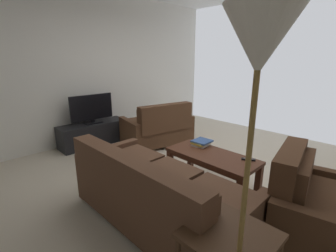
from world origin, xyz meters
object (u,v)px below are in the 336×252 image
Objects in this scene: loveseat_near at (159,127)px; tv_stand at (94,134)px; floor_lamp at (257,70)px; armchair_side at (324,212)px; tv_remote at (249,159)px; end_table at (229,248)px; flat_tv at (92,109)px; sofa_main at (154,193)px; coffee_table at (212,159)px; book_stack at (201,143)px.

tv_stand is at bearing 44.85° from loveseat_near.
floor_lamp is 1.69m from armchair_side.
floor_lamp reaches higher than tv_remote.
tv_stand is at bearing 9.91° from tv_remote.
armchair_side reaches higher than end_table.
sofa_main is at bearing 164.88° from flat_tv.
loveseat_near is at bearing -18.38° from coffee_table.
armchair_side reaches higher than sofa_main.
end_table is 0.33× the size of floor_lamp.
loveseat_near is at bearing -16.06° from book_stack.
armchair_side is at bearing 165.80° from loveseat_near.
book_stack is 1.64× the size of tv_remote.
loveseat_near reaches higher than tv_stand.
end_table is 2.30× the size of book_stack.
loveseat_near is at bearing -43.00° from sofa_main.
coffee_table reaches higher than tv_stand.
tv_remote reaches higher than coffee_table.
coffee_table is at bearing 21.74° from tv_remote.
tv_stand is at bearing 39.18° from flat_tv.
sofa_main is 1.03× the size of floor_lamp.
end_table is 0.46× the size of tv_stand.
flat_tv is (3.68, -1.02, -0.86)m from floor_lamp.
flat_tv is (2.52, 0.35, 0.34)m from coffee_table.
flat_tv reaches higher than tv_remote.
tv_remote is at bearing -170.10° from flat_tv.
flat_tv is at bearing 12.83° from book_stack.
coffee_table is at bearing -49.83° from floor_lamp.
armchair_side is at bearing -97.40° from floor_lamp.
armchair_side is (-0.27, -1.07, -0.15)m from end_table.
armchair_side reaches higher than loveseat_near.
sofa_main is 1.05m from coffee_table.
tv_stand is 8.14× the size of tv_remote.
floor_lamp is 1.66× the size of armchair_side.
sofa_main reaches higher than tv_remote.
tv_stand is at bearing -15.54° from floor_lamp.
coffee_table is 1.32m from armchair_side.
floor_lamp reaches higher than sofa_main.
end_table reaches higher than coffee_table.
end_table reaches higher than book_stack.
tv_remote is (-0.34, -1.21, 0.09)m from sofa_main.
end_table is (-2.67, 1.82, 0.15)m from loveseat_near.
loveseat_near reaches higher than book_stack.
coffee_table is 2.57m from flat_tv.
sofa_main is 1.72× the size of armchair_side.
book_stack is at bearing -27.87° from coffee_table.
floor_lamp is at bearing 140.07° from end_table.
loveseat_near reaches higher than coffee_table.
end_table is at bearing 166.87° from sofa_main.
floor_lamp is 4.05m from tv_stand.
sofa_main is at bearing -13.13° from end_table.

